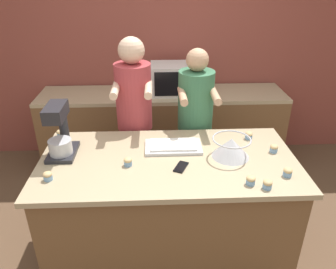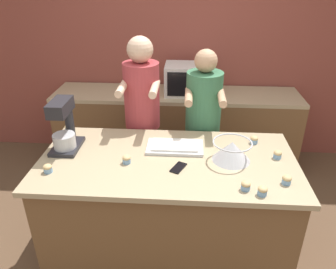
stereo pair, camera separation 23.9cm
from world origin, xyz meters
name	(u,v)px [view 1 (the left image)]	position (x,y,z in m)	size (l,w,h in m)	color
ground_plane	(168,248)	(0.00, 0.00, 0.00)	(16.00, 16.00, 0.00)	brown
back_wall	(161,46)	(0.00, 1.80, 1.35)	(10.00, 0.06, 2.70)	brown
island_counter	(168,207)	(0.00, 0.00, 0.46)	(1.91, 0.96, 0.91)	brown
back_counter	(163,128)	(0.00, 1.45, 0.45)	(2.80, 0.60, 0.90)	brown
person_left	(135,123)	(-0.28, 0.67, 0.89)	(0.34, 0.50, 1.68)	#232328
person_right	(195,128)	(0.28, 0.67, 0.83)	(0.34, 0.50, 1.58)	#232328
stand_mixer	(60,133)	(-0.80, 0.11, 1.09)	(0.20, 0.30, 0.41)	#232328
mixing_bowl	(231,147)	(0.47, 0.02, 0.99)	(0.29, 0.29, 0.15)	#BCBCC1
baking_tray	(173,146)	(0.05, 0.16, 0.93)	(0.44, 0.24, 0.04)	silver
microwave_oven	(174,79)	(0.13, 1.45, 1.07)	(0.52, 0.38, 0.33)	silver
cell_phone	(181,167)	(0.09, -0.12, 0.92)	(0.12, 0.16, 0.01)	black
cupcake_0	(60,133)	(-0.89, 0.40, 0.94)	(0.06, 0.06, 0.06)	#759EC6
cupcake_1	(249,135)	(0.68, 0.29, 0.94)	(0.06, 0.06, 0.06)	#759EC6
cupcake_2	(267,184)	(0.62, -0.39, 0.94)	(0.06, 0.06, 0.06)	#759EC6
cupcake_3	(288,172)	(0.80, -0.26, 0.94)	(0.06, 0.06, 0.06)	#759EC6
cupcake_4	(274,148)	(0.82, 0.07, 0.94)	(0.06, 0.06, 0.06)	#759EC6
cupcake_5	(48,176)	(-0.82, -0.23, 0.94)	(0.06, 0.06, 0.06)	#759EC6
cupcake_6	(128,162)	(-0.29, -0.08, 0.94)	(0.06, 0.06, 0.06)	#759EC6
cupcake_7	(251,180)	(0.52, -0.34, 0.94)	(0.06, 0.06, 0.06)	#759EC6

